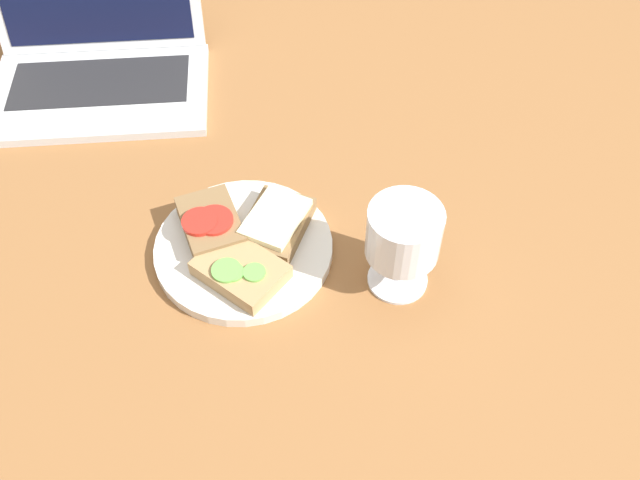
# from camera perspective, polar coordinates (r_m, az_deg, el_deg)

# --- Properties ---
(wooden_table) EXTENTS (1.40, 1.40, 0.03)m
(wooden_table) POSITION_cam_1_polar(r_m,az_deg,el_deg) (0.92, -3.02, 0.69)
(wooden_table) COLOR brown
(wooden_table) RESTS_ON ground
(plate) EXTENTS (0.22, 0.22, 0.01)m
(plate) POSITION_cam_1_polar(r_m,az_deg,el_deg) (0.88, -6.08, -0.68)
(plate) COLOR silver
(plate) RESTS_ON wooden_table
(sandwich_with_cucumber) EXTENTS (0.12, 0.12, 0.02)m
(sandwich_with_cucumber) POSITION_cam_1_polar(r_m,az_deg,el_deg) (0.84, -6.36, -2.40)
(sandwich_with_cucumber) COLOR #A88456
(sandwich_with_cucumber) RESTS_ON plate
(sandwich_with_cheese) EXTENTS (0.11, 0.12, 0.03)m
(sandwich_with_cheese) POSITION_cam_1_polar(r_m,az_deg,el_deg) (0.87, -3.53, 1.36)
(sandwich_with_cheese) COLOR brown
(sandwich_with_cheese) RESTS_ON plate
(sandwich_with_tomato) EXTENTS (0.09, 0.11, 0.03)m
(sandwich_with_tomato) POSITION_cam_1_polar(r_m,az_deg,el_deg) (0.88, -8.72, 1.29)
(sandwich_with_tomato) COLOR brown
(sandwich_with_tomato) RESTS_ON plate
(wine_glass) EXTENTS (0.08, 0.08, 0.12)m
(wine_glass) POSITION_cam_1_polar(r_m,az_deg,el_deg) (0.79, 6.73, 0.26)
(wine_glass) COLOR white
(wine_glass) RESTS_ON wooden_table
(laptop) EXTENTS (0.32, 0.25, 0.20)m
(laptop) POSITION_cam_1_polar(r_m,az_deg,el_deg) (1.15, -17.37, 14.16)
(laptop) COLOR silver
(laptop) RESTS_ON wooden_table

